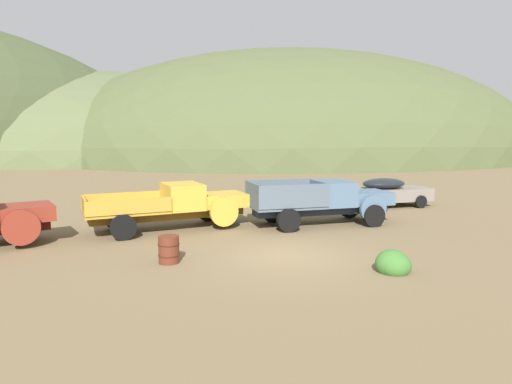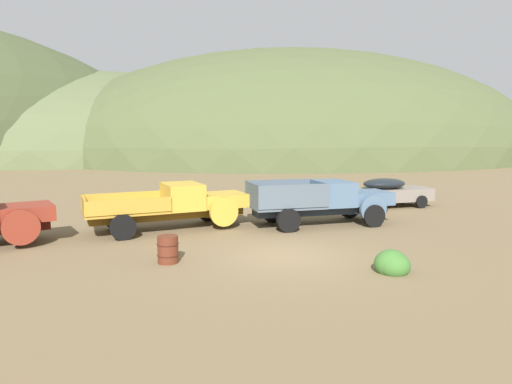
{
  "view_description": "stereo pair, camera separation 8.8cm",
  "coord_description": "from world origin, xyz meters",
  "px_view_note": "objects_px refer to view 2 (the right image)",
  "views": [
    {
      "loc": [
        -7.79,
        -11.42,
        3.84
      ],
      "look_at": [
        2.16,
        5.53,
        1.32
      ],
      "focal_mm": 30.82,
      "sensor_mm": 36.0,
      "label": 1
    },
    {
      "loc": [
        -7.71,
        -11.46,
        3.84
      ],
      "look_at": [
        2.16,
        5.53,
        1.32
      ],
      "focal_mm": 30.82,
      "sensor_mm": 36.0,
      "label": 2
    }
  ],
  "objects_px": {
    "truck_faded_yellow": "(179,205)",
    "car_primer_gray": "(390,192)",
    "truck_chalk_blue": "(330,201)",
    "oil_drum_by_truck": "(168,249)"
  },
  "relations": [
    {
      "from": "truck_faded_yellow",
      "to": "car_primer_gray",
      "type": "bearing_deg",
      "value": 4.03
    },
    {
      "from": "car_primer_gray",
      "to": "truck_chalk_blue",
      "type": "bearing_deg",
      "value": -149.02
    },
    {
      "from": "truck_faded_yellow",
      "to": "oil_drum_by_truck",
      "type": "distance_m",
      "value": 5.05
    },
    {
      "from": "truck_faded_yellow",
      "to": "truck_chalk_blue",
      "type": "xyz_separation_m",
      "value": [
        6.0,
        -2.39,
        0.01
      ]
    },
    {
      "from": "truck_chalk_blue",
      "to": "oil_drum_by_truck",
      "type": "distance_m",
      "value": 8.38
    },
    {
      "from": "truck_faded_yellow",
      "to": "truck_chalk_blue",
      "type": "height_order",
      "value": "truck_chalk_blue"
    },
    {
      "from": "car_primer_gray",
      "to": "oil_drum_by_truck",
      "type": "height_order",
      "value": "car_primer_gray"
    },
    {
      "from": "truck_faded_yellow",
      "to": "car_primer_gray",
      "type": "distance_m",
      "value": 11.93
    },
    {
      "from": "truck_chalk_blue",
      "to": "truck_faded_yellow",
      "type": "bearing_deg",
      "value": 172.89
    },
    {
      "from": "truck_faded_yellow",
      "to": "oil_drum_by_truck",
      "type": "relative_size",
      "value": 8.05
    }
  ]
}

